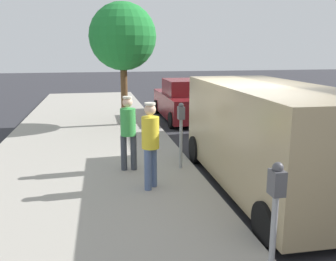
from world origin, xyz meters
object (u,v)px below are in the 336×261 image
parked_van (268,135)px  parked_sedan_behind (185,101)px  street_tree (123,37)px  parking_meter_far (275,205)px  pedestrian_in_green (128,129)px  pedestrian_in_yellow (150,140)px  parking_meter_near (181,124)px

parked_van → parked_sedan_behind: parked_van is taller
parked_van → street_tree: bearing=-70.2°
parking_meter_far → pedestrian_in_green: pedestrian_in_green is taller
pedestrian_in_yellow → street_tree: size_ratio=0.40×
pedestrian_in_green → pedestrian_in_yellow: 1.24m
pedestrian_in_green → parking_meter_far: bearing=104.7°
parking_meter_near → pedestrian_in_yellow: 1.39m
parking_meter_near → parked_van: (-1.50, 1.26, -0.03)m
pedestrian_in_green → parked_sedan_behind: bearing=-114.2°
parking_meter_near → parked_sedan_behind: bearing=-104.7°
parking_meter_near → pedestrian_in_yellow: size_ratio=0.89×
parking_meter_near → street_tree: street_tree is taller
parking_meter_near → pedestrian_in_green: size_ratio=0.91×
parking_meter_near → street_tree: 5.72m
pedestrian_in_green → parked_sedan_behind: 7.05m
parking_meter_far → pedestrian_in_yellow: 3.44m
parking_meter_far → parked_van: bearing=-115.3°
pedestrian_in_yellow → parked_sedan_behind: bearing=-108.7°
parked_sedan_behind → street_tree: street_tree is taller
parked_sedan_behind → parking_meter_far: bearing=81.1°
parking_meter_far → pedestrian_in_yellow: bearing=-75.5°
pedestrian_in_green → street_tree: 5.60m
parking_meter_far → street_tree: size_ratio=0.35×
pedestrian_in_green → street_tree: street_tree is taller
parked_van → pedestrian_in_green: bearing=-26.8°
parked_sedan_behind → street_tree: bearing=26.2°
pedestrian_in_green → pedestrian_in_yellow: bearing=105.0°
parking_meter_far → parked_sedan_behind: 11.09m
parked_sedan_behind → pedestrian_in_yellow: bearing=71.3°
parked_sedan_behind → pedestrian_in_green: bearing=65.8°
pedestrian_in_green → pedestrian_in_yellow: size_ratio=0.99×
pedestrian_in_green → parked_sedan_behind: (-2.89, -6.42, -0.36)m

